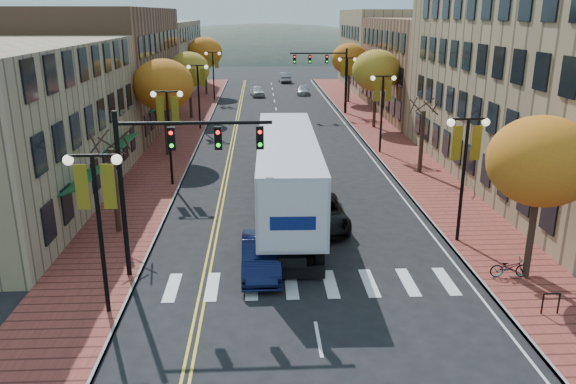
{
  "coord_description": "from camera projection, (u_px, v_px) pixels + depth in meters",
  "views": [
    {
      "loc": [
        -1.87,
        -18.52,
        10.54
      ],
      "look_at": [
        -0.55,
        7.54,
        2.2
      ],
      "focal_mm": 35.0,
      "sensor_mm": 36.0,
      "label": 1
    }
  ],
  "objects": [
    {
      "name": "lamp_right_a",
      "position": [
        465.0,
        156.0,
        25.67
      ],
      "size": [
        1.96,
        0.36,
        6.05
      ],
      "color": "black",
      "rests_on": "ground"
    },
    {
      "name": "ground",
      "position": [
        313.0,
        309.0,
        20.91
      ],
      "size": [
        200.0,
        200.0,
        0.0
      ],
      "primitive_type": "plane",
      "color": "black",
      "rests_on": "ground"
    },
    {
      "name": "tree_left_d",
      "position": [
        205.0,
        52.0,
        73.95
      ],
      "size": [
        4.61,
        4.61,
        7.42
      ],
      "color": "#382619",
      "rests_on": "sidewalk_left"
    },
    {
      "name": "black_suv",
      "position": [
        321.0,
        213.0,
        28.84
      ],
      "size": [
        2.74,
        5.47,
        1.49
      ],
      "primitive_type": "imported",
      "rotation": [
        0.0,
        0.0,
        0.05
      ],
      "color": "black",
      "rests_on": "ground"
    },
    {
      "name": "building_right_far",
      "position": [
        400.0,
        50.0,
        81.01
      ],
      "size": [
        15.0,
        20.0,
        11.0
      ],
      "primitive_type": "cube",
      "color": "#9E8966",
      "rests_on": "ground"
    },
    {
      "name": "bicycle",
      "position": [
        510.0,
        267.0,
        23.04
      ],
      "size": [
        1.62,
        0.58,
        0.85
      ],
      "primitive_type": "imported",
      "rotation": [
        0.0,
        0.0,
        1.56
      ],
      "color": "gray",
      "rests_on": "sidewalk_right"
    },
    {
      "name": "car_far_oncoming",
      "position": [
        285.0,
        77.0,
        89.53
      ],
      "size": [
        2.0,
        4.86,
        1.56
      ],
      "primitive_type": "imported",
      "rotation": [
        0.0,
        0.0,
        3.22
      ],
      "color": "#A1A2A9",
      "rests_on": "ground"
    },
    {
      "name": "tree_left_a",
      "position": [
        115.0,
        191.0,
        27.4
      ],
      "size": [
        0.28,
        0.28,
        4.2
      ],
      "color": "#382619",
      "rests_on": "sidewalk_left"
    },
    {
      "name": "tree_left_b",
      "position": [
        163.0,
        85.0,
        41.65
      ],
      "size": [
        4.48,
        4.48,
        7.21
      ],
      "color": "#382619",
      "rests_on": "sidewalk_left"
    },
    {
      "name": "car_far_silver",
      "position": [
        303.0,
        90.0,
        75.94
      ],
      "size": [
        1.9,
        4.12,
        1.17
      ],
      "primitive_type": "imported",
      "rotation": [
        0.0,
        0.0,
        -0.07
      ],
      "color": "#A6A4AC",
      "rests_on": "ground"
    },
    {
      "name": "lamp_left_c",
      "position": [
        198.0,
        84.0,
        51.59
      ],
      "size": [
        1.96,
        0.36,
        6.05
      ],
      "color": "black",
      "rests_on": "ground"
    },
    {
      "name": "car_far_white",
      "position": [
        257.0,
        91.0,
        74.21
      ],
      "size": [
        2.12,
        4.2,
        1.37
      ],
      "primitive_type": "imported",
      "rotation": [
        0.0,
        0.0,
        0.13
      ],
      "color": "silver",
      "rests_on": "ground"
    },
    {
      "name": "building_left_far",
      "position": [
        148.0,
        57.0,
        76.68
      ],
      "size": [
        12.0,
        26.0,
        9.5
      ],
      "primitive_type": "cube",
      "color": "#9E8966",
      "rests_on": "ground"
    },
    {
      "name": "navy_sedan",
      "position": [
        261.0,
        256.0,
        23.71
      ],
      "size": [
        1.65,
        4.6,
        1.51
      ],
      "primitive_type": "imported",
      "rotation": [
        0.0,
        0.0,
        0.01
      ],
      "color": "#0C1133",
      "rests_on": "ground"
    },
    {
      "name": "semi_truck",
      "position": [
        286.0,
        166.0,
        30.34
      ],
      "size": [
        3.24,
        18.13,
        4.52
      ],
      "rotation": [
        0.0,
        0.0,
        -0.02
      ],
      "color": "black",
      "rests_on": "ground"
    },
    {
      "name": "lamp_left_d",
      "position": [
        213.0,
        66.0,
        68.71
      ],
      "size": [
        1.96,
        0.36,
        6.05
      ],
      "color": "black",
      "rests_on": "ground"
    },
    {
      "name": "tree_right_b",
      "position": [
        422.0,
        142.0,
        37.78
      ],
      "size": [
        0.28,
        0.28,
        4.2
      ],
      "color": "#382619",
      "rests_on": "sidewalk_right"
    },
    {
      "name": "tree_left_c",
      "position": [
        189.0,
        70.0,
        56.99
      ],
      "size": [
        4.16,
        4.16,
        6.69
      ],
      "color": "#382619",
      "rests_on": "sidewalk_left"
    },
    {
      "name": "sidewalk_left",
      "position": [
        182.0,
        133.0,
        51.37
      ],
      "size": [
        4.0,
        85.0,
        0.15
      ],
      "primitive_type": "cube",
      "color": "brown",
      "rests_on": "ground"
    },
    {
      "name": "traffic_mast_far",
      "position": [
        328.0,
        68.0,
        59.63
      ],
      "size": [
        6.1,
        0.34,
        7.0
      ],
      "color": "black",
      "rests_on": "ground"
    },
    {
      "name": "lamp_right_b",
      "position": [
        382.0,
        99.0,
        42.8
      ],
      "size": [
        1.96,
        0.36,
        6.05
      ],
      "color": "black",
      "rests_on": "ground"
    },
    {
      "name": "tree_right_a",
      "position": [
        541.0,
        161.0,
        21.71
      ],
      "size": [
        4.16,
        4.16,
        6.69
      ],
      "color": "#382619",
      "rests_on": "sidewalk_right"
    },
    {
      "name": "traffic_mast_near",
      "position": [
        169.0,
        163.0,
        22.0
      ],
      "size": [
        6.1,
        0.35,
        7.0
      ],
      "color": "black",
      "rests_on": "ground"
    },
    {
      "name": "building_right_mid",
      "position": [
        449.0,
        67.0,
        60.24
      ],
      "size": [
        15.0,
        24.0,
        10.0
      ],
      "primitive_type": "cube",
      "color": "brown",
      "rests_on": "ground"
    },
    {
      "name": "sidewalk_right",
      "position": [
        377.0,
        131.0,
        52.24
      ],
      "size": [
        4.0,
        85.0,
        0.15
      ],
      "primitive_type": "cube",
      "color": "brown",
      "rests_on": "ground"
    },
    {
      "name": "lamp_left_b",
      "position": [
        168.0,
        120.0,
        34.47
      ],
      "size": [
        1.96,
        0.36,
        6.05
      ],
      "color": "black",
      "rests_on": "ground"
    },
    {
      "name": "tree_right_c",
      "position": [
        376.0,
        71.0,
        52.03
      ],
      "size": [
        4.48,
        4.48,
        7.21
      ],
      "color": "#382619",
      "rests_on": "sidewalk_right"
    },
    {
      "name": "lamp_right_c",
      "position": [
        347.0,
        74.0,
        59.92
      ],
      "size": [
        1.96,
        0.36,
        6.05
      ],
      "color": "black",
      "rests_on": "ground"
    },
    {
      "name": "building_left_mid",
      "position": [
        98.0,
        69.0,
        52.67
      ],
      "size": [
        12.0,
        24.0,
        11.0
      ],
      "primitive_type": "cube",
      "color": "brown",
      "rests_on": "ground"
    },
    {
      "name": "lamp_left_a",
      "position": [
        97.0,
        204.0,
        19.24
      ],
      "size": [
        1.96,
        0.36,
        6.05
      ],
      "color": "black",
      "rests_on": "ground"
    },
    {
      "name": "tree_right_d",
      "position": [
        350.0,
        59.0,
        67.3
      ],
      "size": [
        4.35,
        4.35,
        7.0
      ],
      "color": "#382619",
      "rests_on": "sidewalk_right"
    }
  ]
}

